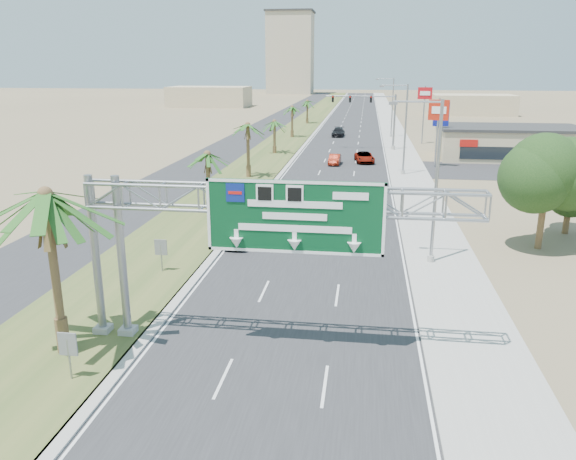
% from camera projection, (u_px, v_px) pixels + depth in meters
% --- Properties ---
extents(road, '(12.00, 300.00, 0.02)m').
position_uv_depth(road, '(351.00, 124.00, 119.75)').
color(road, '#28282B').
rests_on(road, ground).
extents(sidewalk_right, '(4.00, 300.00, 0.10)m').
position_uv_depth(sidewalk_right, '(392.00, 125.00, 118.62)').
color(sidewalk_right, '#9E9B93').
rests_on(sidewalk_right, ground).
extents(median_grass, '(7.00, 300.00, 0.12)m').
position_uv_depth(median_grass, '(305.00, 123.00, 121.06)').
color(median_grass, '#3B5023').
rests_on(median_grass, ground).
extents(opposing_road, '(8.00, 300.00, 0.02)m').
position_uv_depth(opposing_road, '(273.00, 123.00, 121.99)').
color(opposing_road, '#28282B').
rests_on(opposing_road, ground).
extents(sign_gantry, '(16.75, 1.24, 7.50)m').
position_uv_depth(sign_gantry, '(258.00, 212.00, 23.03)').
color(sign_gantry, gray).
rests_on(sign_gantry, ground).
extents(palm_near, '(5.70, 5.70, 8.35)m').
position_uv_depth(palm_near, '(45.00, 195.00, 22.03)').
color(palm_near, brown).
rests_on(palm_near, ground).
extents(palm_row_b, '(3.99, 3.99, 5.95)m').
position_uv_depth(palm_row_b, '(207.00, 155.00, 45.46)').
color(palm_row_b, brown).
rests_on(palm_row_b, ground).
extents(palm_row_c, '(3.99, 3.99, 6.75)m').
position_uv_depth(palm_row_c, '(248.00, 126.00, 60.46)').
color(palm_row_c, brown).
rests_on(palm_row_c, ground).
extents(palm_row_d, '(3.99, 3.99, 5.45)m').
position_uv_depth(palm_row_d, '(274.00, 122.00, 77.93)').
color(palm_row_d, brown).
rests_on(palm_row_d, ground).
extents(palm_row_e, '(3.99, 3.99, 6.15)m').
position_uv_depth(palm_row_e, '(292.00, 108.00, 95.81)').
color(palm_row_e, brown).
rests_on(palm_row_e, ground).
extents(palm_row_f, '(3.99, 3.99, 5.75)m').
position_uv_depth(palm_row_f, '(307.00, 101.00, 119.69)').
color(palm_row_f, brown).
rests_on(palm_row_f, ground).
extents(streetlight_near, '(3.27, 0.44, 10.00)m').
position_uv_depth(streetlight_near, '(432.00, 189.00, 33.79)').
color(streetlight_near, gray).
rests_on(streetlight_near, ground).
extents(streetlight_mid, '(3.27, 0.44, 10.00)m').
position_uv_depth(streetlight_mid, '(403.00, 133.00, 62.32)').
color(streetlight_mid, gray).
rests_on(streetlight_mid, ground).
extents(streetlight_far, '(3.27, 0.44, 10.00)m').
position_uv_depth(streetlight_far, '(391.00, 110.00, 96.56)').
color(streetlight_far, gray).
rests_on(streetlight_far, ground).
extents(signal_mast, '(10.28, 0.71, 8.00)m').
position_uv_depth(signal_mast, '(380.00, 117.00, 81.56)').
color(signal_mast, gray).
rests_on(signal_mast, ground).
extents(store_building, '(18.00, 10.00, 4.00)m').
position_uv_depth(store_building, '(508.00, 144.00, 74.46)').
color(store_building, tan).
rests_on(store_building, ground).
extents(oak_near, '(4.50, 4.50, 6.80)m').
position_uv_depth(oak_near, '(546.00, 182.00, 36.63)').
color(oak_near, brown).
rests_on(oak_near, ground).
extents(oak_far, '(3.50, 3.50, 5.60)m').
position_uv_depth(oak_far, '(572.00, 182.00, 40.24)').
color(oak_far, brown).
rests_on(oak_far, ground).
extents(median_signback_a, '(0.75, 0.08, 2.08)m').
position_uv_depth(median_signback_a, '(68.00, 348.00, 21.47)').
color(median_signback_a, gray).
rests_on(median_signback_a, ground).
extents(median_signback_b, '(0.75, 0.08, 2.08)m').
position_uv_depth(median_signback_b, '(161.00, 250.00, 32.98)').
color(median_signback_b, gray).
rests_on(median_signback_b, ground).
extents(tower_distant, '(20.00, 16.00, 35.00)m').
position_uv_depth(tower_distant, '(290.00, 54.00, 252.22)').
color(tower_distant, '#B7AB8B').
rests_on(tower_distant, ground).
extents(building_distant_left, '(24.00, 14.00, 6.00)m').
position_uv_depth(building_distant_left, '(210.00, 97.00, 172.40)').
color(building_distant_left, tan).
rests_on(building_distant_left, ground).
extents(building_distant_right, '(20.00, 12.00, 5.00)m').
position_uv_depth(building_distant_right, '(473.00, 105.00, 143.64)').
color(building_distant_right, tan).
rests_on(building_distant_right, ground).
extents(car_left_lane, '(1.89, 4.36, 1.47)m').
position_uv_depth(car_left_lane, '(241.00, 234.00, 38.64)').
color(car_left_lane, black).
rests_on(car_left_lane, ground).
extents(car_mid_lane, '(1.50, 3.91, 1.27)m').
position_uv_depth(car_mid_lane, '(335.00, 159.00, 70.26)').
color(car_mid_lane, maroon).
rests_on(car_mid_lane, ground).
extents(car_right_lane, '(2.80, 5.05, 1.34)m').
position_uv_depth(car_right_lane, '(364.00, 157.00, 71.66)').
color(car_right_lane, gray).
rests_on(car_right_lane, ground).
extents(car_far, '(2.21, 5.16, 1.48)m').
position_uv_depth(car_far, '(338.00, 132.00, 98.63)').
color(car_far, black).
rests_on(car_far, ground).
extents(pole_sign_red_near, '(2.39, 0.95, 8.26)m').
position_uv_depth(pole_sign_red_near, '(439.00, 114.00, 66.70)').
color(pole_sign_red_near, gray).
rests_on(pole_sign_red_near, ground).
extents(pole_sign_blue, '(2.02, 0.59, 7.66)m').
position_uv_depth(pole_sign_blue, '(441.00, 117.00, 71.83)').
color(pole_sign_blue, gray).
rests_on(pole_sign_blue, ground).
extents(pole_sign_red_far, '(2.22, 0.51, 8.96)m').
position_uv_depth(pole_sign_red_far, '(425.00, 98.00, 87.33)').
color(pole_sign_red_far, gray).
rests_on(pole_sign_red_far, ground).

